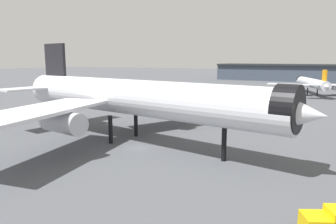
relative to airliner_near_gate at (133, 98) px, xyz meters
The scene contains 3 objects.
ground 9.53m from the airliner_near_gate, 45.09° to the right, with size 900.00×900.00×0.00m, color #4C4F54.
airliner_near_gate is the anchor object (origin of this frame).
airliner_far_taxiway 107.66m from the airliner_near_gate, 76.95° to the left, with size 37.54×42.04×11.39m.
Camera 1 is at (29.77, -45.62, 15.49)m, focal length 33.94 mm.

